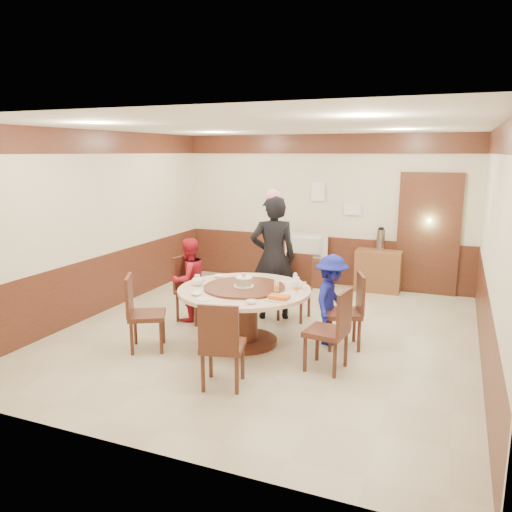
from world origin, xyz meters
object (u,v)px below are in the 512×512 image
at_px(banquet_table, 244,304).
at_px(thermos, 381,240).
at_px(birthday_cake, 244,282).
at_px(side_cabinet, 378,271).
at_px(person_blue, 331,300).
at_px(shrimp_platter, 279,298).
at_px(television, 305,246).
at_px(person_red, 189,280).
at_px(person_standing, 273,258).
at_px(tv_stand, 305,271).

distance_m(banquet_table, thermos, 3.49).
xyz_separation_m(birthday_cake, side_cabinet, (1.24, 3.24, -0.47)).
height_order(person_blue, shrimp_platter, person_blue).
bearing_deg(birthday_cake, person_blue, 22.49).
bearing_deg(television, thermos, 177.84).
height_order(person_blue, thermos, person_blue).
xyz_separation_m(banquet_table, thermos, (1.25, 3.23, 0.41)).
xyz_separation_m(person_red, side_cabinet, (2.37, 2.67, -0.25)).
distance_m(banquet_table, person_red, 1.27).
bearing_deg(side_cabinet, person_red, -131.60).
relative_size(banquet_table, person_standing, 0.92).
relative_size(person_standing, thermos, 4.90).
distance_m(banquet_table, person_blue, 1.13).
xyz_separation_m(tv_stand, side_cabinet, (1.37, 0.03, 0.12)).
bearing_deg(person_red, thermos, 166.38).
bearing_deg(banquet_table, television, 92.36).
distance_m(person_blue, television, 3.02).
relative_size(banquet_table, shrimp_platter, 5.72).
xyz_separation_m(birthday_cake, thermos, (1.25, 3.24, 0.10)).
bearing_deg(television, shrimp_platter, 98.22).
bearing_deg(television, tv_stand, 180.00).
bearing_deg(birthday_cake, person_red, 153.39).
height_order(birthday_cake, side_cabinet, birthday_cake).
bearing_deg(banquet_table, person_red, 153.87).
xyz_separation_m(person_red, tv_stand, (1.01, 2.64, -0.37)).
bearing_deg(tv_stand, person_red, -110.84).
height_order(tv_stand, side_cabinet, side_cabinet).
relative_size(person_blue, thermos, 3.13).
height_order(birthday_cake, television, television).
height_order(banquet_table, side_cabinet, banquet_table).
bearing_deg(television, side_cabinet, 177.86).
xyz_separation_m(banquet_table, television, (-0.13, 3.20, 0.20)).
height_order(tv_stand, thermos, thermos).
height_order(person_red, tv_stand, person_red).
distance_m(person_red, tv_stand, 2.85).
bearing_deg(side_cabinet, banquet_table, -110.91).
relative_size(person_red, birthday_cake, 4.76).
height_order(person_standing, shrimp_platter, person_standing).
bearing_deg(person_blue, person_standing, 58.46).
bearing_deg(banquet_table, person_standing, 90.97).
bearing_deg(thermos, banquet_table, -111.13).
height_order(birthday_cake, shrimp_platter, birthday_cake).
height_order(person_standing, tv_stand, person_standing).
bearing_deg(tv_stand, birthday_cake, -87.72).
bearing_deg(banquet_table, side_cabinet, 69.09).
distance_m(person_standing, person_blue, 1.32).
distance_m(person_standing, thermos, 2.46).
xyz_separation_m(person_standing, person_red, (-1.12, -0.57, -0.31)).
xyz_separation_m(person_red, thermos, (2.39, 2.67, 0.32)).
xyz_separation_m(person_blue, side_cabinet, (0.19, 2.81, -0.22)).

